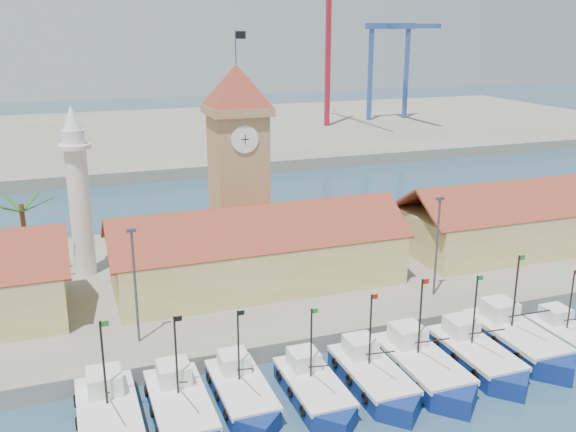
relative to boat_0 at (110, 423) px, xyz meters
name	(u,v)px	position (x,y,z in m)	size (l,w,h in m)	color
ground	(348,413)	(15.04, -2.96, -0.80)	(400.00, 400.00, 0.00)	#1C3B4C
quay	(246,275)	(15.04, 21.04, -0.05)	(140.00, 32.00, 1.50)	gray
terminal	(136,137)	(15.04, 107.04, 0.20)	(240.00, 80.00, 2.00)	gray
boat_0	(110,423)	(0.00, 0.00, 0.00)	(3.75, 10.28, 7.78)	navy
boat_1	(181,411)	(4.48, -0.19, -0.03)	(3.60, 9.86, 7.46)	navy
boat_2	(243,395)	(8.74, 0.31, -0.09)	(3.35, 9.18, 6.95)	navy
boat_3	(315,392)	(13.50, -0.97, -0.09)	(3.33, 9.12, 6.90)	navy
boat_4	(374,380)	(17.98, -0.97, -0.05)	(3.51, 9.60, 7.27)	navy
boat_5	(424,369)	(21.97, -1.03, 0.01)	(3.80, 10.42, 7.88)	navy
boat_6	(478,358)	(26.70, -0.89, -0.04)	(3.58, 9.81, 7.43)	navy
boat_7	(519,341)	(31.20, 0.10, 0.04)	(3.92, 10.74, 8.13)	navy
boat_8	(573,341)	(35.55, -1.06, -0.11)	(3.25, 8.90, 6.73)	navy
hall_center	(258,258)	(15.04, 17.04, 3.18)	(27.04, 10.13, 7.61)	#E9CF80
hall_right	(538,223)	(47.04, 17.04, 3.18)	(31.20, 10.13, 7.61)	#E9CF80
clock_tower	(238,161)	(15.04, 23.04, 11.16)	(5.80, 5.80, 22.70)	tan
minaret	(79,191)	(0.04, 25.04, 8.92)	(3.00, 3.00, 16.30)	silver
palm_tree	(25,239)	(-4.96, 23.04, 5.44)	(5.60, 5.03, 8.39)	brown
lamp_posts	(293,260)	(15.54, 9.04, 5.67)	(80.70, 0.25, 9.03)	#3F3F44
crane_red_right	(331,15)	(58.54, 100.58, 26.06)	(1.00, 33.56, 44.69)	maroon
gantry	(396,45)	(77.04, 103.69, 19.24)	(13.00, 22.00, 23.20)	#324D9A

